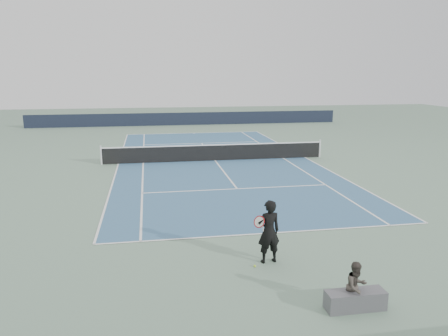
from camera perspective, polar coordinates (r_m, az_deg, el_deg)
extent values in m
plane|color=slate|center=(25.36, -1.18, 0.96)|extent=(80.00, 80.00, 0.00)
cube|color=#375F82|center=(25.36, -1.18, 0.98)|extent=(10.97, 23.77, 0.01)
cylinder|color=silver|center=(25.12, -15.77, 1.62)|extent=(0.10, 0.10, 1.07)
cylinder|color=silver|center=(26.96, 12.40, 2.52)|extent=(0.10, 0.10, 1.07)
cube|color=black|center=(25.27, -1.18, 1.98)|extent=(12.80, 0.03, 0.90)
cube|color=white|center=(25.19, -1.19, 3.04)|extent=(12.80, 0.04, 0.06)
cube|color=black|center=(42.85, -4.84, 6.43)|extent=(30.00, 0.25, 1.20)
imported|color=black|center=(11.83, 5.87, -8.25)|extent=(0.72, 0.56, 1.74)
torus|color=#9D0D11|center=(11.61, 4.62, -7.02)|extent=(0.34, 0.18, 0.36)
cylinder|color=white|center=(11.61, 4.62, -7.02)|extent=(0.29, 0.14, 0.32)
cylinder|color=white|center=(11.75, 5.14, -8.12)|extent=(0.08, 0.13, 0.27)
sphere|color=#BAE22E|center=(11.82, 4.04, -12.63)|extent=(0.07, 0.07, 0.07)
cube|color=#515155|center=(10.26, 16.77, -16.19)|extent=(1.37, 0.77, 0.42)
imported|color=#433C35|center=(10.12, 16.88, -14.61)|extent=(0.64, 0.56, 1.12)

